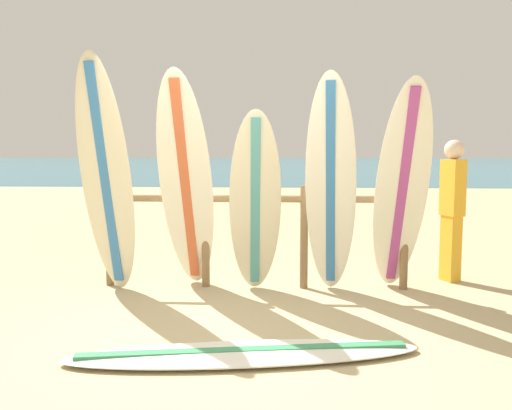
{
  "coord_description": "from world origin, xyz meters",
  "views": [
    {
      "loc": [
        0.61,
        -4.37,
        1.57
      ],
      "look_at": [
        0.25,
        1.98,
        0.92
      ],
      "focal_mm": 37.93,
      "sensor_mm": 36.0,
      "label": 1
    }
  ],
  "objects": [
    {
      "name": "surfboard_rack",
      "position": [
        0.25,
        1.68,
        0.74
      ],
      "size": [
        3.47,
        0.09,
        1.17
      ],
      "color": "olive",
      "rests_on": "ground"
    },
    {
      "name": "surfboard_leaning_left",
      "position": [
        -0.48,
        1.4,
        1.19
      ],
      "size": [
        0.62,
        1.06,
        2.38
      ],
      "color": "white",
      "rests_on": "ground"
    },
    {
      "name": "beachgoer_standing",
      "position": [
        2.57,
        2.12,
        0.93
      ],
      "size": [
        0.26,
        0.32,
        1.69
      ],
      "color": "gold",
      "rests_on": "ground"
    },
    {
      "name": "ocean_water",
      "position": [
        0.0,
        58.0,
        0.0
      ],
      "size": [
        120.0,
        80.0,
        0.01
      ],
      "primitive_type": "cube",
      "color": "teal",
      "rests_on": "ground"
    },
    {
      "name": "surfboard_lying_on_sand",
      "position": [
        0.3,
        -0.44,
        0.04
      ],
      "size": [
        2.77,
        0.97,
        0.08
      ],
      "color": "white",
      "rests_on": "ground"
    },
    {
      "name": "small_boat_offshore",
      "position": [
        -1.76,
        31.06,
        0.26
      ],
      "size": [
        1.32,
        2.61,
        0.71
      ],
      "color": "#333842",
      "rests_on": "ocean_water"
    },
    {
      "name": "surfboard_leaning_center_right",
      "position": [
        1.82,
        1.39,
        1.14
      ],
      "size": [
        0.58,
        1.06,
        2.29
      ],
      "color": "white",
      "rests_on": "ground"
    },
    {
      "name": "ground_plane",
      "position": [
        0.0,
        0.0,
        0.0
      ],
      "size": [
        120.0,
        120.0,
        0.0
      ],
      "primitive_type": "plane",
      "color": "tan"
    },
    {
      "name": "surfboard_leaning_center",
      "position": [
        1.08,
        1.39,
        1.18
      ],
      "size": [
        0.63,
        0.78,
        2.36
      ],
      "color": "white",
      "rests_on": "ground"
    },
    {
      "name": "surfboard_leaning_far_left",
      "position": [
        -1.3,
        1.25,
        1.28
      ],
      "size": [
        0.64,
        0.75,
        2.56
      ],
      "color": "beige",
      "rests_on": "ground"
    },
    {
      "name": "surfboard_leaning_center_left",
      "position": [
        0.27,
        1.41,
        1.0
      ],
      "size": [
        0.61,
        0.64,
        1.99
      ],
      "color": "beige",
      "rests_on": "ground"
    }
  ]
}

